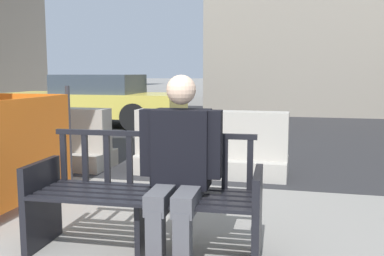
{
  "coord_description": "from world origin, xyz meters",
  "views": [
    {
      "loc": [
        1.59,
        -2.16,
        1.33
      ],
      "look_at": [
        0.54,
        2.18,
        0.75
      ],
      "focal_mm": 40.0,
      "sensor_mm": 36.0,
      "label": 1
    }
  ],
  "objects_px": {
    "jersey_barrier_left": "(44,142)",
    "car_taxi_near": "(95,100)",
    "street_bench": "(145,201)",
    "seated_person": "(179,165)",
    "jersey_barrier_centre": "(210,149)"
  },
  "relations": [
    {
      "from": "jersey_barrier_centre",
      "to": "jersey_barrier_left",
      "type": "distance_m",
      "value": 2.42
    },
    {
      "from": "jersey_barrier_centre",
      "to": "car_taxi_near",
      "type": "xyz_separation_m",
      "value": [
        -3.88,
        4.51,
        0.3
      ]
    },
    {
      "from": "street_bench",
      "to": "car_taxi_near",
      "type": "xyz_separation_m",
      "value": [
        -3.9,
        7.07,
        0.25
      ]
    },
    {
      "from": "jersey_barrier_centre",
      "to": "car_taxi_near",
      "type": "height_order",
      "value": "car_taxi_near"
    },
    {
      "from": "street_bench",
      "to": "jersey_barrier_centre",
      "type": "distance_m",
      "value": 2.56
    },
    {
      "from": "jersey_barrier_centre",
      "to": "car_taxi_near",
      "type": "bearing_deg",
      "value": 130.69
    },
    {
      "from": "jersey_barrier_centre",
      "to": "jersey_barrier_left",
      "type": "relative_size",
      "value": 1.0
    },
    {
      "from": "street_bench",
      "to": "seated_person",
      "type": "relative_size",
      "value": 1.3
    },
    {
      "from": "jersey_barrier_centre",
      "to": "jersey_barrier_left",
      "type": "xyz_separation_m",
      "value": [
        -2.42,
        -0.06,
        0.0
      ]
    },
    {
      "from": "jersey_barrier_centre",
      "to": "seated_person",
      "type": "bearing_deg",
      "value": -83.69
    },
    {
      "from": "jersey_barrier_left",
      "to": "car_taxi_near",
      "type": "relative_size",
      "value": 0.44
    },
    {
      "from": "seated_person",
      "to": "jersey_barrier_centre",
      "type": "relative_size",
      "value": 0.65
    },
    {
      "from": "seated_person",
      "to": "jersey_barrier_left",
      "type": "xyz_separation_m",
      "value": [
        -2.71,
        2.55,
        -0.35
      ]
    },
    {
      "from": "jersey_barrier_left",
      "to": "car_taxi_near",
      "type": "xyz_separation_m",
      "value": [
        -1.46,
        4.57,
        0.3
      ]
    },
    {
      "from": "street_bench",
      "to": "seated_person",
      "type": "distance_m",
      "value": 0.4
    }
  ]
}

